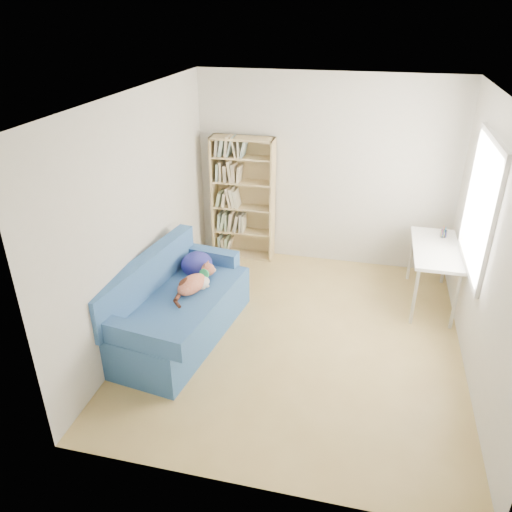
{
  "coord_description": "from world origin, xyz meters",
  "views": [
    {
      "loc": [
        0.6,
        -4.55,
        3.34
      ],
      "look_at": [
        -0.53,
        0.22,
        0.85
      ],
      "focal_mm": 35.0,
      "sensor_mm": 36.0,
      "label": 1
    }
  ],
  "objects": [
    {
      "name": "ground",
      "position": [
        0.0,
        0.0,
        0.0
      ],
      "size": [
        4.0,
        4.0,
        0.0
      ],
      "primitive_type": "plane",
      "color": "tan",
      "rests_on": "ground"
    },
    {
      "name": "room_shell",
      "position": [
        0.1,
        0.03,
        1.64
      ],
      "size": [
        3.54,
        4.04,
        2.62
      ],
      "color": "silver",
      "rests_on": "ground"
    },
    {
      "name": "sofa",
      "position": [
        -1.32,
        -0.24,
        0.35
      ],
      "size": [
        1.16,
        2.02,
        0.93
      ],
      "rotation": [
        0.0,
        0.0,
        -0.14
      ],
      "color": "#265089",
      "rests_on": "ground"
    },
    {
      "name": "bookshelf",
      "position": [
        -1.1,
        1.85,
        0.81
      ],
      "size": [
        0.88,
        0.27,
        1.75
      ],
      "color": "tan",
      "rests_on": "ground"
    },
    {
      "name": "desk",
      "position": [
        1.46,
        1.13,
        0.67
      ],
      "size": [
        0.54,
        1.18,
        0.75
      ],
      "color": "white",
      "rests_on": "ground"
    },
    {
      "name": "pen_cup",
      "position": [
        1.56,
        1.46,
        0.8
      ],
      "size": [
        0.08,
        0.08,
        0.15
      ],
      "color": "white",
      "rests_on": "desk"
    }
  ]
}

